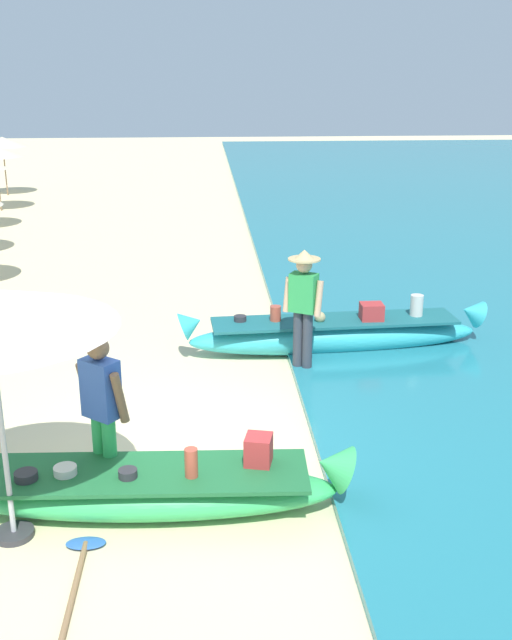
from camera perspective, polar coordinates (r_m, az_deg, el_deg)
ground_plane at (r=8.55m, az=-6.64°, el=-10.17°), size 80.00×80.00×0.00m
boat_green_foreground at (r=7.49m, az=-8.01°, el=-12.46°), size 3.97×0.94×0.74m
boat_cyan_midground at (r=11.38m, az=5.96°, el=-1.04°), size 4.68×0.94×0.84m
person_vendor_hatted at (r=10.34m, az=3.59°, el=1.30°), size 0.57×0.46×1.77m
person_tourist_customer at (r=7.57m, az=-11.53°, el=-6.44°), size 0.55×0.50×1.67m
parasol_row_4 at (r=26.81m, az=-18.59°, el=12.61°), size 1.60×1.60×1.91m
paddle at (r=6.77m, az=-13.48°, el=-18.89°), size 0.36×1.85×0.05m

